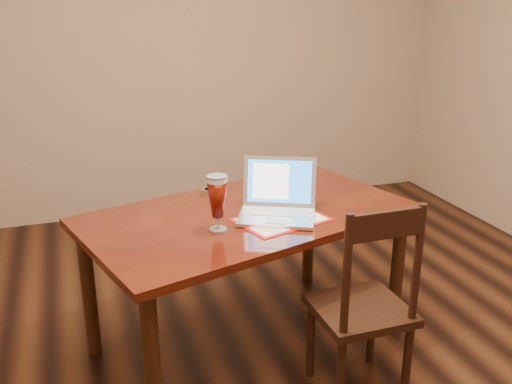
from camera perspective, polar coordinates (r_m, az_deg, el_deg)
name	(u,v)px	position (r m, az deg, el deg)	size (l,w,h in m)	color
ground	(296,380)	(2.91, 4.04, -18.25)	(5.00, 5.00, 0.00)	black
dining_table	(248,227)	(2.85, -0.77, -3.55)	(1.78, 1.31, 1.01)	#521A0B
dining_chair	(364,307)	(2.63, 10.78, -11.22)	(0.41, 0.39, 0.97)	black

